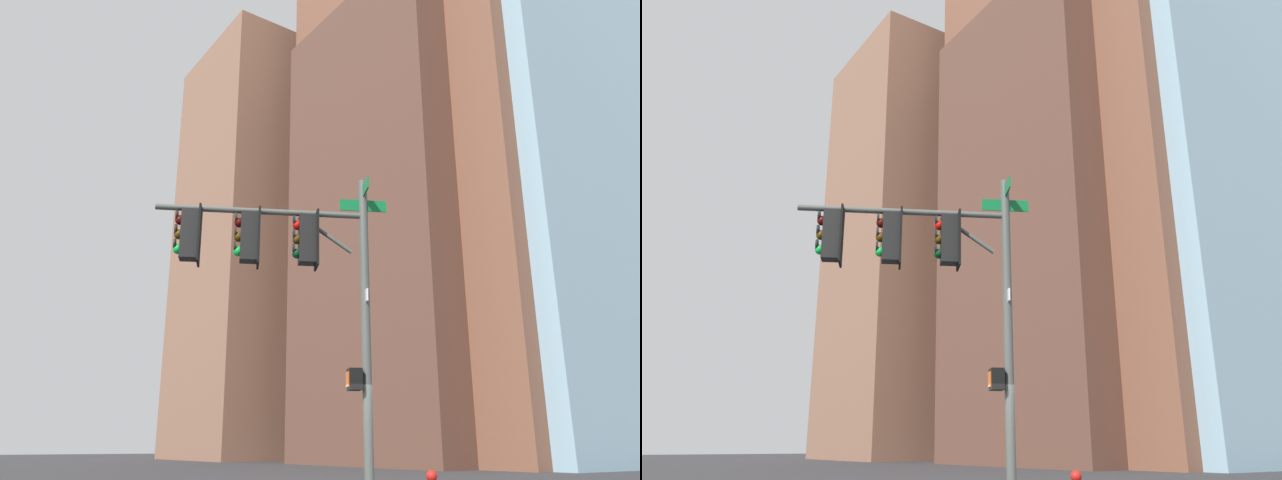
{
  "view_description": "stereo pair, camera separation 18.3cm",
  "coord_description": "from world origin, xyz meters",
  "views": [
    {
      "loc": [
        -9.13,
        7.95,
        1.42
      ],
      "look_at": [
        0.66,
        1.27,
        5.34
      ],
      "focal_mm": 34.86,
      "sensor_mm": 36.0,
      "label": 1
    },
    {
      "loc": [
        -9.23,
        7.8,
        1.42
      ],
      "look_at": [
        0.66,
        1.27,
        5.34
      ],
      "focal_mm": 34.86,
      "sensor_mm": 36.0,
      "label": 2
    }
  ],
  "objects": [
    {
      "name": "building_brick_nearside",
      "position": [
        26.25,
        -29.79,
        26.73
      ],
      "size": [
        25.36,
        16.02,
        53.45
      ],
      "primitive_type": "cube",
      "color": "brown",
      "rests_on": "ground_plane"
    },
    {
      "name": "building_brick_midblock",
      "position": [
        26.45,
        -28.04,
        19.0
      ],
      "size": [
        17.34,
        18.3,
        38.0
      ],
      "primitive_type": "cube",
      "color": "brown",
      "rests_on": "ground_plane"
    },
    {
      "name": "building_brick_farside",
      "position": [
        50.25,
        -24.9,
        23.28
      ],
      "size": [
        16.08,
        16.12,
        46.57
      ],
      "primitive_type": "cube",
      "color": "#845B47",
      "rests_on": "ground_plane"
    },
    {
      "name": "signal_pole_assembly",
      "position": [
        0.95,
        1.85,
        4.75
      ],
      "size": [
        2.44,
        4.2,
        6.68
      ],
      "rotation": [
        0.0,
        0.0,
        1.1
      ],
      "color": "#4C514C",
      "rests_on": "ground_plane"
    },
    {
      "name": "building_glass_tower",
      "position": [
        24.82,
        -37.46,
        31.79
      ],
      "size": [
        25.56,
        28.84,
        63.58
      ],
      "primitive_type": "cube",
      "color": "#8CB2C6",
      "rests_on": "ground_plane"
    }
  ]
}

